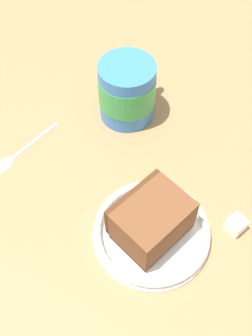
{
  "coord_description": "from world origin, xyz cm",
  "views": [
    {
      "loc": [
        -26.74,
        11.5,
        44.62
      ],
      "look_at": [
        1.15,
        3.45,
        3.0
      ],
      "focal_mm": 43.69,
      "sensor_mm": 36.0,
      "label": 1
    }
  ],
  "objects_px": {
    "tea_mug": "(128,90)",
    "teaspoon": "(13,156)",
    "sugar_cube": "(236,225)",
    "small_plate": "(152,232)",
    "cake_slice": "(151,220)"
  },
  "relations": [
    {
      "from": "cake_slice",
      "to": "tea_mug",
      "type": "xyz_separation_m",
      "value": [
        0.2,
        -0.03,
        0.01
      ]
    },
    {
      "from": "cake_slice",
      "to": "tea_mug",
      "type": "relative_size",
      "value": 1.09
    },
    {
      "from": "tea_mug",
      "to": "teaspoon",
      "type": "bearing_deg",
      "value": 101.93
    },
    {
      "from": "teaspoon",
      "to": "sugar_cube",
      "type": "distance_m",
      "value": 0.3
    },
    {
      "from": "cake_slice",
      "to": "sugar_cube",
      "type": "xyz_separation_m",
      "value": [
        -0.02,
        -0.1,
        -0.03
      ]
    },
    {
      "from": "tea_mug",
      "to": "sugar_cube",
      "type": "bearing_deg",
      "value": -162.21
    },
    {
      "from": "teaspoon",
      "to": "sugar_cube",
      "type": "height_order",
      "value": "sugar_cube"
    },
    {
      "from": "cake_slice",
      "to": "teaspoon",
      "type": "height_order",
      "value": "cake_slice"
    },
    {
      "from": "tea_mug",
      "to": "sugar_cube",
      "type": "relative_size",
      "value": 4.75
    },
    {
      "from": "small_plate",
      "to": "cake_slice",
      "type": "xyz_separation_m",
      "value": [
        0.0,
        0.0,
        0.03
      ]
    },
    {
      "from": "sugar_cube",
      "to": "cake_slice",
      "type": "bearing_deg",
      "value": 77.61
    },
    {
      "from": "small_plate",
      "to": "cake_slice",
      "type": "relative_size",
      "value": 1.36
    },
    {
      "from": "small_plate",
      "to": "sugar_cube",
      "type": "relative_size",
      "value": 7.0
    },
    {
      "from": "small_plate",
      "to": "teaspoon",
      "type": "relative_size",
      "value": 1.38
    },
    {
      "from": "cake_slice",
      "to": "tea_mug",
      "type": "bearing_deg",
      "value": -8.82
    }
  ]
}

